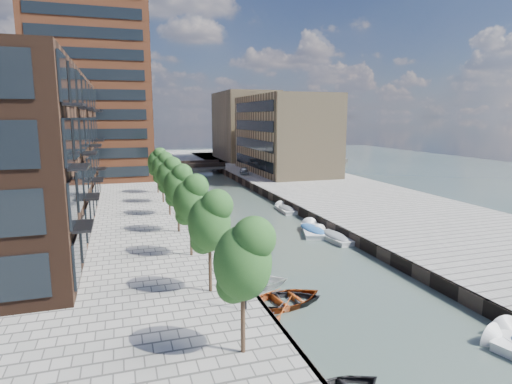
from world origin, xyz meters
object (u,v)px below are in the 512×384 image
tree_3 (177,184)px  tree_6 (157,161)px  sloop_2 (284,305)px  tree_2 (190,198)px  tree_4 (169,174)px  car (244,171)px  motorboat_1 (332,237)px  bridge (190,167)px  sloop_3 (250,287)px  motorboat_4 (285,209)px  sloop_1 (285,304)px  tree_1 (209,220)px  tree_5 (162,167)px  tree_0 (243,258)px  sloop_4 (189,197)px  motorboat_3 (312,230)px

tree_3 → tree_6: bearing=90.0°
sloop_2 → tree_2: bearing=17.0°
tree_4 → car: bearing=60.2°
motorboat_1 → car: size_ratio=1.40×
bridge → tree_4: bearing=-102.0°
tree_6 → car: bearing=41.8°
tree_6 → sloop_3: tree_6 is taller
motorboat_4 → motorboat_1: bearing=-91.4°
bridge → tree_3: tree_3 is taller
sloop_3 → car: car is taller
bridge → tree_3: bearing=-100.3°
sloop_2 → sloop_3: sloop_3 is taller
motorboat_1 → sloop_1: bearing=-128.3°
tree_1 → tree_5: bearing=90.0°
motorboat_4 → sloop_2: bearing=-111.6°
tree_2 → sloop_2: bearing=-62.1°
tree_0 → tree_6: size_ratio=1.00×
bridge → tree_0: (-8.50, -68.00, 3.92)m
tree_1 → sloop_4: (4.36, 36.11, -5.31)m
tree_3 → sloop_4: 23.16m
bridge → tree_6: 27.63m
tree_5 → sloop_4: size_ratio=1.20×
motorboat_4 → tree_4: bearing=-170.8°
motorboat_1 → sloop_4: bearing=110.0°
tree_6 → motorboat_4: bearing=-40.2°
car → sloop_4: bearing=-120.4°
tree_5 → tree_6: size_ratio=1.00×
tree_5 → sloop_2: (4.27, -29.09, -5.31)m
tree_0 → sloop_3: tree_0 is taller
sloop_1 → car: size_ratio=1.25×
sloop_3 → motorboat_3: 14.93m
sloop_4 → motorboat_4: motorboat_4 is taller
tree_1 → sloop_2: bearing=-14.2°
tree_6 → sloop_4: tree_6 is taller
tree_4 → sloop_2: (4.27, -22.09, -5.31)m
sloop_1 → motorboat_1: bearing=-33.1°
tree_0 → tree_2: 14.00m
tree_3 → sloop_3: 13.37m
tree_3 → tree_6: 21.00m
motorboat_1 → bridge: bearing=95.8°
bridge → sloop_1: size_ratio=2.83×
tree_3 → sloop_2: 16.55m
bridge → tree_5: tree_5 is taller
sloop_2 → tree_3: bearing=5.0°
tree_0 → tree_5: same height
tree_4 → sloop_2: bearing=-79.0°
tree_6 → sloop_1: size_ratio=1.30×
tree_1 → tree_3: size_ratio=1.00×
bridge → sloop_3: size_ratio=2.53×
sloop_1 → motorboat_3: size_ratio=0.84×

